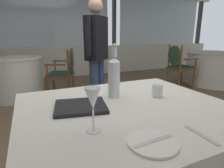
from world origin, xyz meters
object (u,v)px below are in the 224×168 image
(water_tumbler, at_px, (157,91))
(diner_person_0, at_px, (97,51))
(wine_glass, at_px, (93,100))
(water_bottle, at_px, (114,76))
(dining_chair_0_0, at_px, (178,63))
(side_plate, at_px, (153,142))
(menu_book, at_px, (81,106))
(dining_chair_1_0, at_px, (65,70))

(water_tumbler, xyz_separation_m, diner_person_0, (0.16, 1.66, 0.14))
(wine_glass, relative_size, water_tumbler, 2.53)
(water_bottle, distance_m, diner_person_0, 1.60)
(water_bottle, bearing_deg, dining_chair_0_0, 39.42)
(wine_glass, distance_m, diner_person_0, 2.06)
(side_plate, distance_m, dining_chair_0_0, 3.75)
(menu_book, xyz_separation_m, diner_person_0, (0.69, 1.65, 0.17))
(side_plate, xyz_separation_m, wine_glass, (-0.17, 0.19, 0.14))
(water_bottle, bearing_deg, dining_chair_1_0, 87.41)
(water_tumbler, bearing_deg, water_bottle, 156.23)
(water_tumbler, height_order, dining_chair_1_0, dining_chair_1_0)
(water_bottle, height_order, menu_book, water_bottle)
(water_bottle, distance_m, wine_glass, 0.48)
(menu_book, bearing_deg, diner_person_0, 78.62)
(side_plate, height_order, water_tumbler, water_tumbler)
(wine_glass, bearing_deg, dining_chair_1_0, 82.21)
(dining_chair_1_0, height_order, diner_person_0, diner_person_0)
(wine_glass, bearing_deg, water_bottle, 54.69)
(water_bottle, height_order, diner_person_0, diner_person_0)
(wine_glass, xyz_separation_m, water_tumbler, (0.54, 0.27, -0.10))
(side_plate, height_order, wine_glass, wine_glass)
(side_plate, bearing_deg, wine_glass, 132.98)
(dining_chair_1_0, bearing_deg, dining_chair_0_0, -165.16)
(dining_chair_0_0, bearing_deg, diner_person_0, -162.26)
(side_plate, distance_m, menu_book, 0.49)
(side_plate, bearing_deg, dining_chair_0_0, 45.24)
(dining_chair_1_0, xyz_separation_m, diner_person_0, (0.32, -0.91, 0.41))
(dining_chair_1_0, relative_size, diner_person_0, 0.56)
(wine_glass, relative_size, diner_person_0, 0.12)
(dining_chair_0_0, relative_size, diner_person_0, 0.58)
(side_plate, relative_size, dining_chair_0_0, 0.20)
(water_bottle, xyz_separation_m, water_tumbler, (0.27, -0.12, -0.10))
(water_bottle, bearing_deg, side_plate, -100.23)
(menu_book, height_order, dining_chair_1_0, dining_chair_1_0)
(water_tumbler, distance_m, dining_chair_0_0, 3.17)
(water_bottle, xyz_separation_m, wine_glass, (-0.28, -0.39, -0.00))
(menu_book, bearing_deg, side_plate, -60.25)
(water_bottle, relative_size, dining_chair_1_0, 0.38)
(wine_glass, height_order, dining_chair_1_0, wine_glass)
(diner_person_0, bearing_deg, menu_book, 116.99)
(water_bottle, height_order, water_tumbler, water_bottle)
(water_bottle, xyz_separation_m, dining_chair_1_0, (0.11, 2.45, -0.37))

